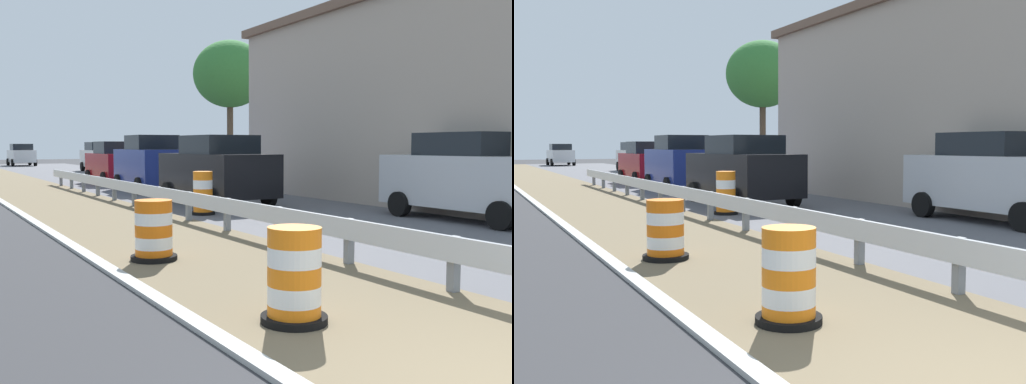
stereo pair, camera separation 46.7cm
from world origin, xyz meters
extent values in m
cube|color=slate|center=(2.06, 2.89, 0.35)|extent=(0.12, 0.12, 0.70)
cube|color=slate|center=(2.06, 4.94, 0.35)|extent=(0.12, 0.12, 0.70)
cube|color=slate|center=(2.06, 7.00, 0.35)|extent=(0.12, 0.12, 0.70)
cube|color=slate|center=(2.06, 9.05, 0.35)|extent=(0.12, 0.12, 0.70)
cube|color=slate|center=(2.06, 11.10, 0.35)|extent=(0.12, 0.12, 0.70)
cube|color=slate|center=(2.06, 13.15, 0.35)|extent=(0.12, 0.12, 0.70)
cube|color=slate|center=(2.06, 15.21, 0.35)|extent=(0.12, 0.12, 0.70)
cube|color=slate|center=(2.06, 17.26, 0.35)|extent=(0.12, 0.12, 0.70)
cube|color=slate|center=(2.06, 19.31, 0.35)|extent=(0.12, 0.12, 0.70)
cube|color=slate|center=(2.06, 21.37, 0.35)|extent=(0.12, 0.12, 0.70)
cube|color=slate|center=(2.06, 23.42, 0.35)|extent=(0.12, 0.12, 0.70)
cube|color=slate|center=(2.06, 25.47, 0.35)|extent=(0.12, 0.12, 0.70)
cylinder|color=orange|center=(-0.38, 2.79, 0.10)|extent=(0.56, 0.56, 0.20)
cylinder|color=white|center=(-0.38, 2.79, 0.30)|extent=(0.56, 0.56, 0.20)
cylinder|color=orange|center=(-0.38, 2.79, 0.50)|extent=(0.56, 0.56, 0.20)
cylinder|color=white|center=(-0.38, 2.79, 0.69)|extent=(0.56, 0.56, 0.20)
cylinder|color=orange|center=(-0.38, 2.79, 0.89)|extent=(0.56, 0.56, 0.20)
cylinder|color=black|center=(-0.38, 2.79, 0.04)|extent=(0.70, 0.70, 0.08)
cylinder|color=orange|center=(-0.45, 6.70, 0.10)|extent=(0.59, 0.59, 0.19)
cylinder|color=white|center=(-0.45, 6.70, 0.29)|extent=(0.59, 0.59, 0.19)
cylinder|color=orange|center=(-0.45, 6.70, 0.48)|extent=(0.59, 0.59, 0.19)
cylinder|color=white|center=(-0.45, 6.70, 0.67)|extent=(0.59, 0.59, 0.19)
cylinder|color=orange|center=(-0.45, 6.70, 0.86)|extent=(0.59, 0.59, 0.19)
cylinder|color=black|center=(-0.45, 6.70, 0.04)|extent=(0.74, 0.74, 0.08)
cylinder|color=orange|center=(2.87, 12.01, 0.11)|extent=(0.51, 0.51, 0.23)
cylinder|color=white|center=(2.87, 12.01, 0.34)|extent=(0.51, 0.51, 0.23)
cylinder|color=orange|center=(2.87, 12.01, 0.57)|extent=(0.51, 0.51, 0.23)
cylinder|color=white|center=(2.87, 12.01, 0.80)|extent=(0.51, 0.51, 0.23)
cylinder|color=orange|center=(2.87, 12.01, 1.03)|extent=(0.51, 0.51, 0.23)
cylinder|color=black|center=(2.87, 12.01, 0.04)|extent=(0.64, 0.64, 0.08)
cube|color=silver|center=(4.79, 54.89, 0.86)|extent=(1.93, 4.09, 1.09)
cube|color=black|center=(4.79, 54.73, 1.69)|extent=(1.72, 1.89, 0.56)
cylinder|color=black|center=(3.83, 56.22, 0.32)|extent=(0.23, 0.64, 0.64)
cylinder|color=black|center=(5.72, 56.24, 0.32)|extent=(0.23, 0.64, 0.64)
cylinder|color=black|center=(3.86, 53.54, 0.32)|extent=(0.23, 0.64, 0.64)
cylinder|color=black|center=(5.75, 53.56, 0.32)|extent=(0.23, 0.64, 0.64)
cube|color=silver|center=(7.77, 39.38, 0.91)|extent=(1.96, 4.56, 1.18)
cube|color=black|center=(7.77, 39.56, 1.78)|extent=(1.76, 2.10, 0.56)
cylinder|color=black|center=(8.74, 37.88, 0.32)|extent=(0.22, 0.64, 0.64)
cylinder|color=black|center=(6.79, 37.88, 0.32)|extent=(0.22, 0.64, 0.64)
cylinder|color=black|center=(8.75, 40.88, 0.32)|extent=(0.22, 0.64, 0.64)
cylinder|color=black|center=(6.80, 40.89, 0.32)|extent=(0.22, 0.64, 0.64)
cube|color=maroon|center=(4.60, 25.62, 0.88)|extent=(1.83, 4.04, 1.13)
cube|color=black|center=(4.60, 25.45, 1.73)|extent=(1.64, 1.86, 0.56)
cylinder|color=black|center=(3.69, 26.95, 0.32)|extent=(0.22, 0.64, 0.64)
cylinder|color=black|center=(5.52, 26.95, 0.32)|extent=(0.22, 0.64, 0.64)
cylinder|color=black|center=(3.69, 24.28, 0.32)|extent=(0.22, 0.64, 0.64)
cylinder|color=black|center=(5.52, 24.28, 0.32)|extent=(0.22, 0.64, 0.64)
cube|color=navy|center=(7.99, 31.20, 0.97)|extent=(1.90, 4.16, 1.31)
cube|color=black|center=(7.98, 31.36, 1.91)|extent=(1.64, 1.94, 0.56)
cylinder|color=black|center=(8.91, 29.88, 0.32)|extent=(0.24, 0.65, 0.64)
cylinder|color=black|center=(7.17, 29.81, 0.32)|extent=(0.24, 0.65, 0.64)
cylinder|color=black|center=(8.81, 32.58, 0.32)|extent=(0.24, 0.65, 0.64)
cylinder|color=black|center=(7.06, 32.51, 0.32)|extent=(0.24, 0.65, 0.64)
cube|color=black|center=(4.39, 14.31, 0.94)|extent=(2.01, 4.67, 1.25)
cube|color=black|center=(4.39, 14.13, 1.85)|extent=(1.76, 2.17, 0.56)
cylinder|color=black|center=(3.40, 15.82, 0.32)|extent=(0.23, 0.64, 0.64)
cylinder|color=black|center=(5.31, 15.86, 0.32)|extent=(0.23, 0.64, 0.64)
cylinder|color=black|center=(3.47, 12.77, 0.32)|extent=(0.23, 0.64, 0.64)
cylinder|color=black|center=(5.37, 12.80, 0.32)|extent=(0.23, 0.64, 0.64)
cube|color=silver|center=(8.08, 7.66, 0.95)|extent=(2.01, 4.60, 1.26)
cube|color=black|center=(8.08, 7.84, 1.86)|extent=(1.76, 2.13, 0.56)
cylinder|color=black|center=(7.16, 6.14, 0.32)|extent=(0.23, 0.64, 0.64)
cylinder|color=black|center=(9.01, 9.19, 0.32)|extent=(0.23, 0.64, 0.64)
cylinder|color=black|center=(7.10, 9.15, 0.32)|extent=(0.23, 0.64, 0.64)
cube|color=navy|center=(4.48, 20.42, 0.99)|extent=(1.90, 4.16, 1.34)
cube|color=black|center=(4.48, 20.25, 1.94)|extent=(1.68, 1.93, 0.56)
cylinder|color=black|center=(3.59, 21.79, 0.32)|extent=(0.23, 0.64, 0.64)
cylinder|color=black|center=(5.42, 21.76, 0.32)|extent=(0.23, 0.64, 0.64)
cylinder|color=black|center=(3.54, 19.07, 0.32)|extent=(0.23, 0.64, 0.64)
cylinder|color=black|center=(5.37, 19.04, 0.32)|extent=(0.23, 0.64, 0.64)
cube|color=#AD9E8E|center=(12.77, 11.89, 3.08)|extent=(8.99, 14.54, 6.16)
cube|color=brown|center=(12.77, 11.89, 6.31)|extent=(9.35, 15.12, 0.30)
cylinder|color=brown|center=(9.31, 8.26, 3.65)|extent=(0.24, 0.24, 7.31)
cylinder|color=#4C3D2D|center=(12.19, 28.36, 2.10)|extent=(0.36, 0.36, 4.20)
ellipsoid|color=#337533|center=(12.19, 28.36, 5.89)|extent=(4.22, 4.22, 3.80)
camera|label=1|loc=(-3.72, -2.22, 1.82)|focal=41.84mm
camera|label=2|loc=(-3.31, -2.44, 1.82)|focal=41.84mm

